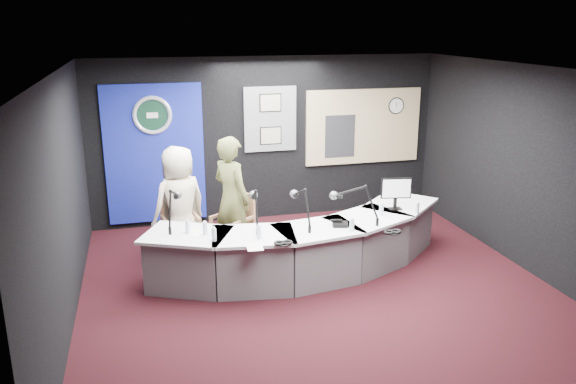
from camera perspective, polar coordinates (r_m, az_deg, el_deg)
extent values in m
plane|color=black|center=(7.64, 3.00, -9.49)|extent=(6.00, 6.00, 0.00)
cube|color=silver|center=(6.89, 3.35, 11.92)|extent=(6.00, 6.00, 0.02)
cube|color=black|center=(9.96, -2.07, 5.23)|extent=(6.00, 0.02, 2.80)
cube|color=black|center=(4.56, 14.78, -9.42)|extent=(6.00, 0.02, 2.80)
cube|color=black|center=(6.88, -21.39, -1.11)|extent=(0.02, 6.00, 2.80)
cube|color=black|center=(8.52, 22.79, 1.99)|extent=(0.02, 6.00, 2.80)
cube|color=navy|center=(9.74, -13.02, 3.65)|extent=(1.60, 0.05, 2.30)
torus|color=silver|center=(9.58, -13.26, 7.39)|extent=(0.63, 0.07, 0.63)
cylinder|color=black|center=(9.59, -13.26, 7.39)|extent=(0.48, 0.01, 0.48)
cube|color=slate|center=(9.88, -1.77, 7.20)|extent=(0.90, 0.04, 1.10)
cube|color=gray|center=(9.81, -1.74, 8.79)|extent=(0.34, 0.02, 0.27)
cube|color=gray|center=(9.90, -1.71, 5.58)|extent=(0.34, 0.02, 0.27)
cube|color=tan|center=(10.42, 7.46, 6.44)|extent=(2.12, 0.06, 1.32)
cube|color=#D3BE85|center=(10.41, 7.48, 6.43)|extent=(2.00, 0.02, 1.20)
cube|color=black|center=(10.26, 5.14, 5.51)|extent=(0.55, 0.02, 0.75)
cylinder|color=white|center=(10.57, 10.64, 8.37)|extent=(0.28, 0.01, 0.28)
cube|color=#666456|center=(8.70, -10.55, -2.05)|extent=(0.51, 0.18, 0.70)
imported|color=beige|center=(8.40, -10.65, -1.15)|extent=(0.97, 0.84, 1.68)
imported|color=brown|center=(8.29, -5.60, -0.67)|extent=(0.72, 0.79, 1.82)
cube|color=black|center=(8.35, 10.61, 0.39)|extent=(0.41, 0.10, 0.28)
cube|color=black|center=(7.65, 5.17, -3.20)|extent=(0.23, 0.21, 0.05)
torus|color=black|center=(7.50, 10.30, -3.89)|extent=(0.19, 0.19, 0.03)
torus|color=black|center=(7.03, -0.48, -5.04)|extent=(0.19, 0.19, 0.03)
cube|color=white|center=(7.51, -9.23, -3.94)|extent=(0.33, 0.36, 0.00)
cube|color=white|center=(6.96, -3.33, -5.42)|extent=(0.21, 0.28, 0.00)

